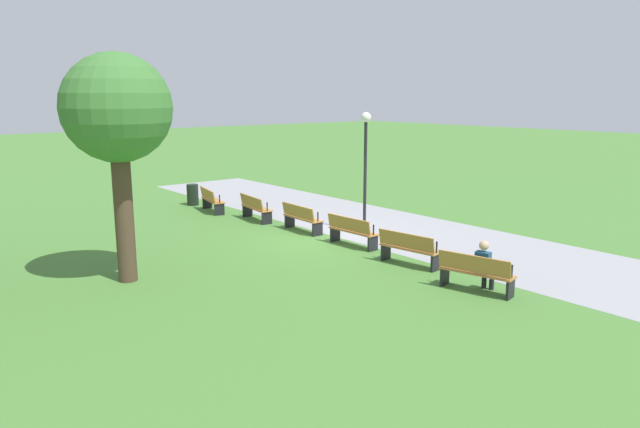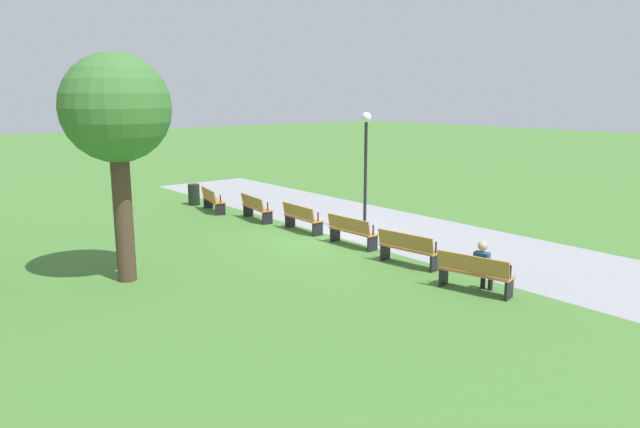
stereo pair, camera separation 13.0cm
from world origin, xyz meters
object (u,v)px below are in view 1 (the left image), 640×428
lamp_post (366,149)px  person_seated (484,265)px  trash_bin (193,195)px  bench_5 (476,272)px  tree_0 (117,112)px  bench_3 (352,231)px  bench_4 (409,248)px  bench_0 (211,200)px  bench_2 (301,217)px  bench_1 (255,207)px

lamp_post → person_seated: bearing=-19.2°
trash_bin → person_seated: bearing=0.2°
bench_5 → tree_0: tree_0 is taller
bench_3 → lamp_post: lamp_post is taller
tree_0 → trash_bin: 10.40m
bench_4 → lamp_post: size_ratio=0.45×
bench_0 → bench_5: 11.93m
tree_0 → trash_bin: size_ratio=6.30×
tree_0 → trash_bin: bearing=143.8°
bench_2 → person_seated: (7.26, -0.45, 0.17)m
bench_1 → bench_2: (2.39, 0.21, 0.00)m
bench_0 → lamp_post: bearing=33.3°
bench_1 → person_seated: size_ratio=1.43×
bench_4 → bench_0: bearing=175.0°
bench_3 → bench_4: 2.40m
bench_0 → tree_0: (6.18, -5.67, 3.49)m
bench_1 → lamp_post: 4.61m
bench_0 → bench_1: (2.37, 0.41, 0.00)m
trash_bin → bench_2: bearing=4.5°
bench_4 → lamp_post: 4.61m
bench_2 → bench_0: bearing=-170.1°
bench_0 → tree_0: size_ratio=0.33×
bench_2 → person_seated: size_ratio=1.41×
bench_4 → person_seated: person_seated is taller
bench_2 → person_seated: person_seated is taller
bench_4 → tree_0: tree_0 is taller
bench_2 → bench_4: (4.80, -0.21, 0.00)m
bench_5 → lamp_post: (-5.96, 2.27, 2.20)m
bench_0 → bench_5: bearing=12.4°
bench_4 → bench_5: same height
person_seated → trash_bin: size_ratio=1.43×
bench_0 → person_seated: 12.03m
bench_2 → bench_4: size_ratio=0.98×
bench_3 → bench_1: bearing=180.0°
bench_4 → tree_0: size_ratio=0.32×
bench_5 → person_seated: (0.10, 0.17, 0.17)m
tree_0 → person_seated: bearing=44.9°
bench_3 → trash_bin: size_ratio=2.01×
bench_2 → bench_5: (7.17, -0.62, 0.00)m
bench_3 → person_seated: (4.86, -0.45, 0.17)m
bench_1 → bench_2: 2.40m
bench_2 → bench_5: size_ratio=0.97×
lamp_post → bench_3: bearing=-54.0°
bench_1 → trash_bin: (-4.08, -0.30, -0.05)m
tree_0 → bench_5: bearing=44.6°
lamp_post → bench_2: bearing=-126.0°
person_seated → lamp_post: bearing=148.4°
bench_0 → bench_4: bearing=14.9°
bench_1 → trash_bin: size_ratio=2.04×
tree_0 → lamp_post: 8.05m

